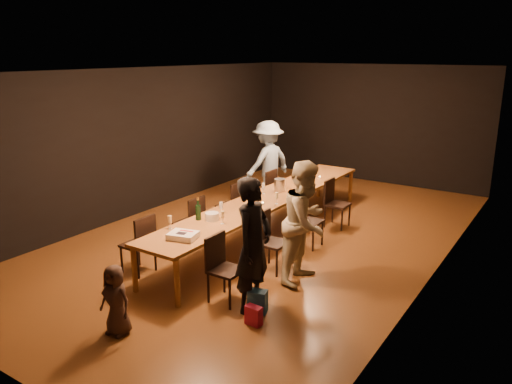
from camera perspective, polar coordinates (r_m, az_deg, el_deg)
The scene contains 30 objects.
ground at distance 9.28m, azimuth 1.31°, elevation -5.08°, with size 10.00×10.00×0.00m, color #432510.
room_shell at distance 8.76m, azimuth 1.39°, elevation 7.72°, with size 6.04×10.04×3.02m.
table at distance 9.06m, azimuth 1.33°, elevation -0.93°, with size 0.90×6.00×0.75m.
chair_right_0 at distance 6.83m, azimuth -3.38°, elevation -8.83°, with size 0.42×0.42×0.93m, color black, non-canonical shape.
chair_right_1 at distance 7.75m, azimuth 1.94°, elevation -5.74°, with size 0.42×0.42×0.93m, color black, non-canonical shape.
chair_right_2 at distance 8.73m, azimuth 6.06°, elevation -3.29°, with size 0.42×0.42×0.93m, color black, non-canonical shape.
chair_right_3 at distance 9.77m, azimuth 9.31°, elevation -1.34°, with size 0.42×0.42×0.93m, color black, non-canonical shape.
chair_left_0 at distance 7.89m, azimuth -13.39°, elevation -5.77°, with size 0.42×0.42×0.93m, color black, non-canonical shape.
chair_left_1 at distance 8.70m, azimuth -7.67°, elevation -3.43°, with size 0.42×0.42×0.93m, color black, non-canonical shape.
chair_left_2 at distance 9.58m, azimuth -2.99°, elevation -1.48°, with size 0.42×0.42×0.93m, color black, non-canonical shape.
chair_left_3 at distance 10.53m, azimuth 0.87°, elevation 0.14°, with size 0.42×0.42×0.93m, color black, non-canonical shape.
woman_birthday at distance 6.46m, azimuth -0.29°, elevation -6.09°, with size 0.66×0.43×1.80m, color black.
woman_tan at distance 7.31m, azimuth 5.70°, elevation -3.43°, with size 0.89×0.69×1.82m, color #C1B591.
man_blue at distance 11.11m, azimuth 1.36°, elevation 3.41°, with size 1.19×0.69×1.85m, color #8CB2D9.
child at distance 6.33m, azimuth -15.74°, elevation -11.78°, with size 0.43×0.28×0.89m, color #3C2A21.
gift_bag_red at distance 6.42m, azimuth -0.27°, elevation -13.94°, with size 0.21×0.12×0.25m, color #B51B46.
gift_bag_blue at distance 6.68m, azimuth 0.19°, elevation -12.38°, with size 0.24×0.16×0.31m, color #296CB4.
birthday_cake at distance 7.16m, azimuth -8.34°, elevation -4.95°, with size 0.46×0.40×0.09m.
plate_stack at distance 7.86m, azimuth -5.06°, elevation -2.80°, with size 0.22×0.22×0.12m, color white.
champagne_bottle at distance 7.86m, azimuth -6.64°, elevation -1.90°, with size 0.09×0.09×0.37m, color black, non-canonical shape.
ice_bucket at distance 9.47m, azimuth 2.73°, elevation 0.83°, with size 0.21×0.21×0.23m, color silver.
wineglass_0 at distance 7.55m, azimuth -9.81°, elevation -3.44°, with size 0.06×0.06×0.21m, color beige, non-canonical shape.
wineglass_1 at distance 7.67m, azimuth -3.87°, elevation -2.92°, with size 0.06×0.06×0.21m, color beige, non-canonical shape.
wineglass_2 at distance 8.12m, azimuth -4.00°, elevation -1.85°, with size 0.06×0.06×0.21m, color silver, non-canonical shape.
wineglass_3 at distance 8.64m, azimuth 2.38°, elevation -0.72°, with size 0.06×0.06×0.21m, color beige, non-canonical shape.
wineglass_4 at distance 9.25m, azimuth 0.85°, elevation 0.41°, with size 0.06×0.06×0.21m, color silver, non-canonical shape.
wineglass_5 at distance 9.62m, azimuth 5.52°, elevation 0.93°, with size 0.06×0.06×0.21m, color silver, non-canonical shape.
tealight_near at distance 7.14m, azimuth -7.85°, elevation -5.23°, with size 0.05×0.05×0.03m, color #B2B7B2.
tealight_mid at distance 8.64m, azimuth 0.78°, elevation -1.32°, with size 0.05×0.05×0.03m, color #B2B7B2.
tealight_far at distance 10.51m, azimuth 7.30°, elevation 1.67°, with size 0.05×0.05×0.03m, color #B2B7B2.
Camera 1 is at (4.59, -7.36, 3.31)m, focal length 35.00 mm.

